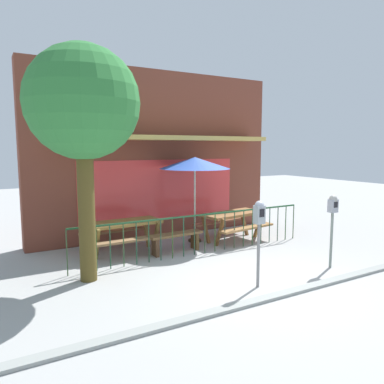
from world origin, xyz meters
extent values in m
plane|color=#9D9E9C|center=(0.00, 0.00, 0.00)|extent=(40.00, 40.00, 0.00)
cube|color=#4A1D17|center=(0.00, 4.54, 0.00)|extent=(7.32, 0.54, 0.01)
cube|color=brown|center=(0.00, 4.54, 2.34)|extent=(7.32, 0.50, 4.69)
cube|color=#D83838|center=(0.00, 4.28, 1.35)|extent=(4.76, 0.02, 1.70)
cube|color=tan|center=(0.00, 3.86, 2.80)|extent=(6.22, 0.86, 0.12)
cube|color=#1C4927|center=(0.00, 2.16, 0.95)|extent=(6.15, 0.04, 0.04)
cylinder|color=#2C4626|center=(-3.07, 2.16, 0.47)|extent=(0.02, 0.02, 0.95)
cylinder|color=#1C422B|center=(-2.78, 2.16, 0.47)|extent=(0.02, 0.02, 0.95)
cylinder|color=#1C5122|center=(-2.49, 2.16, 0.47)|extent=(0.02, 0.02, 0.95)
cylinder|color=#19442B|center=(-2.19, 2.16, 0.47)|extent=(0.02, 0.02, 0.95)
cylinder|color=#2C4E2A|center=(-1.90, 2.16, 0.47)|extent=(0.02, 0.02, 0.95)
cylinder|color=#1B462F|center=(-1.61, 2.16, 0.47)|extent=(0.02, 0.02, 0.95)
cylinder|color=#194329|center=(-1.32, 2.16, 0.47)|extent=(0.02, 0.02, 0.95)
cylinder|color=#1E4730|center=(-1.02, 2.16, 0.47)|extent=(0.02, 0.02, 0.95)
cylinder|color=#2C511F|center=(-0.73, 2.16, 0.47)|extent=(0.02, 0.02, 0.95)
cylinder|color=#1D4F31|center=(-0.44, 2.16, 0.47)|extent=(0.02, 0.02, 0.95)
cylinder|color=#1D3E28|center=(-0.15, 2.16, 0.47)|extent=(0.02, 0.02, 0.95)
cylinder|color=#27482B|center=(0.15, 2.16, 0.47)|extent=(0.02, 0.02, 0.95)
cylinder|color=#244B20|center=(0.44, 2.16, 0.47)|extent=(0.02, 0.02, 0.95)
cylinder|color=#293D30|center=(0.73, 2.16, 0.47)|extent=(0.02, 0.02, 0.95)
cylinder|color=#28402A|center=(1.02, 2.16, 0.47)|extent=(0.02, 0.02, 0.95)
cylinder|color=#284C2D|center=(1.32, 2.16, 0.47)|extent=(0.02, 0.02, 0.95)
cylinder|color=#1F5125|center=(1.61, 2.16, 0.47)|extent=(0.02, 0.02, 0.95)
cylinder|color=#214028|center=(1.90, 2.16, 0.47)|extent=(0.02, 0.02, 0.95)
cylinder|color=#1C3E2F|center=(2.19, 2.16, 0.47)|extent=(0.02, 0.02, 0.95)
cylinder|color=#2D4132|center=(2.49, 2.16, 0.47)|extent=(0.02, 0.02, 0.95)
cylinder|color=#214A23|center=(2.78, 2.16, 0.47)|extent=(0.02, 0.02, 0.95)
cylinder|color=#274423|center=(3.07, 2.16, 0.47)|extent=(0.02, 0.02, 0.95)
cube|color=olive|center=(-1.56, 3.16, 0.74)|extent=(1.83, 0.83, 0.07)
cube|color=brown|center=(-1.54, 2.61, 0.44)|extent=(1.81, 0.33, 0.05)
cube|color=brown|center=(-1.58, 3.71, 0.44)|extent=(1.81, 0.33, 0.05)
cube|color=brown|center=(-2.28, 2.86, 0.37)|extent=(0.08, 0.35, 0.78)
cube|color=brown|center=(-2.30, 3.42, 0.37)|extent=(0.08, 0.35, 0.78)
cube|color=brown|center=(-0.81, 2.91, 0.37)|extent=(0.08, 0.35, 0.78)
cube|color=brown|center=(-0.83, 3.47, 0.37)|extent=(0.08, 0.35, 0.78)
cube|color=brown|center=(1.47, 2.84, 0.74)|extent=(1.89, 1.02, 0.07)
cube|color=olive|center=(1.55, 2.30, 0.44)|extent=(1.82, 0.52, 0.05)
cube|color=#935A3E|center=(1.39, 3.39, 0.44)|extent=(1.82, 0.52, 0.05)
cube|color=brown|center=(0.78, 2.46, 0.37)|extent=(0.12, 0.36, 0.78)
cube|color=brown|center=(0.70, 3.01, 0.37)|extent=(0.12, 0.36, 0.78)
cube|color=brown|center=(2.24, 2.67, 0.37)|extent=(0.12, 0.36, 0.78)
cube|color=brown|center=(2.16, 3.23, 0.37)|extent=(0.12, 0.36, 0.78)
cylinder|color=black|center=(0.50, 3.25, 0.03)|extent=(0.36, 0.36, 0.05)
cylinder|color=#B7BFAA|center=(0.50, 3.25, 1.12)|extent=(0.04, 0.04, 2.24)
cone|color=#3055B8|center=(0.50, 3.25, 2.14)|extent=(1.89, 1.89, 0.31)
cube|color=brown|center=(-0.44, 2.56, 0.45)|extent=(1.42, 0.40, 0.06)
cube|color=brown|center=(-1.00, 2.53, 0.23)|extent=(0.08, 0.29, 0.45)
cube|color=brown|center=(0.12, 2.59, 0.23)|extent=(0.08, 0.29, 0.45)
cylinder|color=gray|center=(-0.16, -0.18, 0.59)|extent=(0.06, 0.06, 1.19)
cube|color=#8D979D|center=(-0.16, -0.18, 1.35)|extent=(0.18, 0.14, 0.33)
sphere|color=#8990A0|center=(-0.16, -0.18, 1.52)|extent=(0.17, 0.17, 0.17)
cube|color=black|center=(-0.16, -0.25, 1.39)|extent=(0.11, 0.01, 0.15)
cylinder|color=slate|center=(1.90, -0.09, 0.60)|extent=(0.06, 0.06, 1.19)
cube|color=#8D929E|center=(1.90, -0.09, 1.33)|extent=(0.18, 0.14, 0.28)
sphere|color=gray|center=(1.90, -0.09, 1.47)|extent=(0.17, 0.17, 0.17)
cube|color=black|center=(1.90, -0.16, 1.37)|extent=(0.11, 0.01, 0.12)
cylinder|color=#4D401B|center=(-2.76, 1.72, 1.39)|extent=(0.32, 0.32, 2.79)
sphere|color=#2E7636|center=(-2.76, 1.72, 3.37)|extent=(2.10, 2.10, 2.10)
cube|color=gray|center=(0.00, -0.71, 0.00)|extent=(10.24, 0.20, 0.11)
camera|label=1|loc=(-4.45, -5.20, 2.55)|focal=34.37mm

